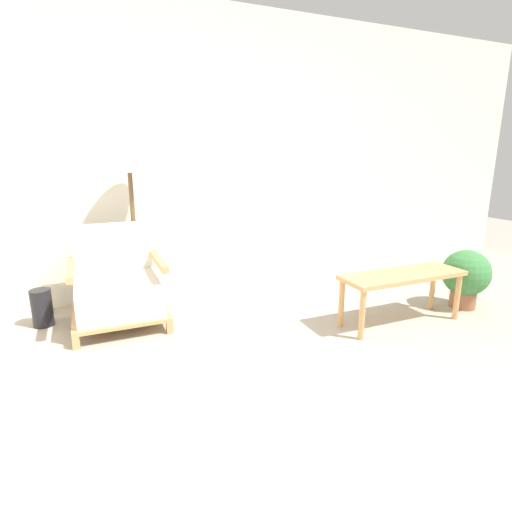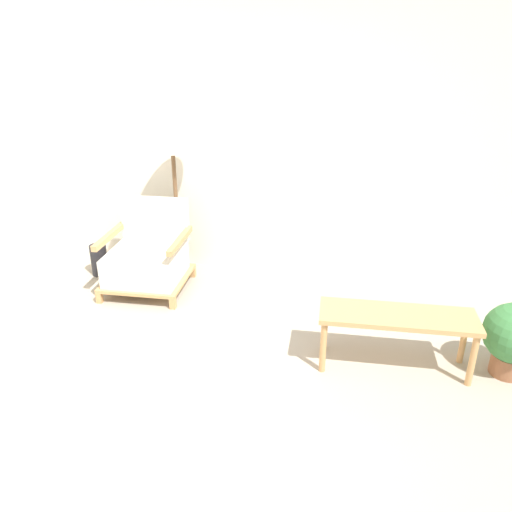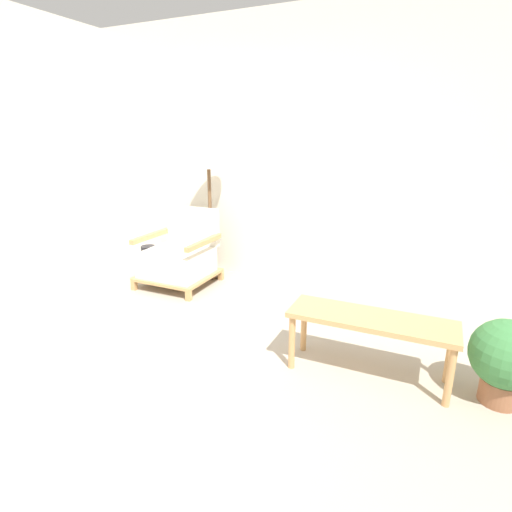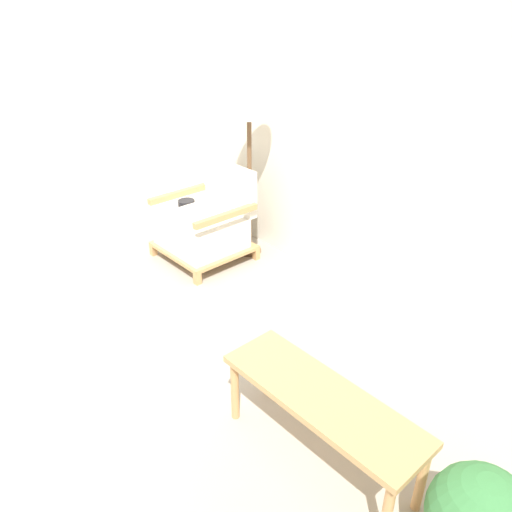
{
  "view_description": "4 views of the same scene",
  "coord_description": "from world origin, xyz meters",
  "px_view_note": "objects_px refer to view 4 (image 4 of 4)",
  "views": [
    {
      "loc": [
        -1.18,
        -1.39,
        1.35
      ],
      "look_at": [
        0.06,
        1.5,
        0.55
      ],
      "focal_mm": 28.0,
      "sensor_mm": 36.0,
      "label": 1
    },
    {
      "loc": [
        0.63,
        -2.08,
        2.14
      ],
      "look_at": [
        0.06,
        1.5,
        0.55
      ],
      "focal_mm": 35.0,
      "sensor_mm": 36.0,
      "label": 2
    },
    {
      "loc": [
        1.42,
        -1.46,
        1.56
      ],
      "look_at": [
        0.06,
        1.5,
        0.55
      ],
      "focal_mm": 28.0,
      "sensor_mm": 36.0,
      "label": 3
    },
    {
      "loc": [
        2.22,
        -0.43,
        2.1
      ],
      "look_at": [
        0.06,
        1.5,
        0.55
      ],
      "focal_mm": 35.0,
      "sensor_mm": 36.0,
      "label": 4
    }
  ],
  "objects_px": {
    "floor_lamp": "(249,110)",
    "vase": "(187,215)",
    "coffee_table": "(321,404)",
    "armchair": "(206,226)"
  },
  "relations": [
    {
      "from": "floor_lamp",
      "to": "vase",
      "type": "height_order",
      "value": "floor_lamp"
    },
    {
      "from": "floor_lamp",
      "to": "vase",
      "type": "relative_size",
      "value": 4.78
    },
    {
      "from": "armchair",
      "to": "floor_lamp",
      "type": "bearing_deg",
      "value": 59.67
    },
    {
      "from": "floor_lamp",
      "to": "coffee_table",
      "type": "distance_m",
      "value": 2.45
    },
    {
      "from": "armchair",
      "to": "vase",
      "type": "height_order",
      "value": "armchair"
    },
    {
      "from": "armchair",
      "to": "floor_lamp",
      "type": "distance_m",
      "value": 1.04
    },
    {
      "from": "vase",
      "to": "armchair",
      "type": "bearing_deg",
      "value": -18.62
    },
    {
      "from": "armchair",
      "to": "coffee_table",
      "type": "bearing_deg",
      "value": -22.95
    },
    {
      "from": "floor_lamp",
      "to": "coffee_table",
      "type": "height_order",
      "value": "floor_lamp"
    },
    {
      "from": "armchair",
      "to": "floor_lamp",
      "type": "relative_size",
      "value": 0.54
    }
  ]
}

